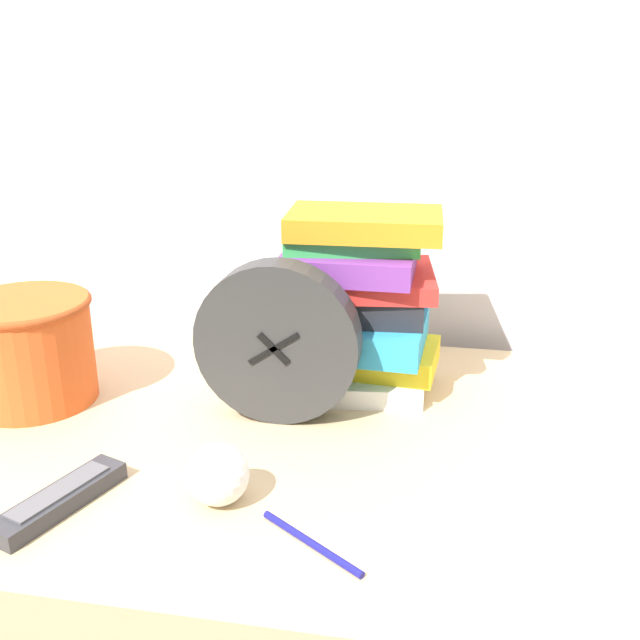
# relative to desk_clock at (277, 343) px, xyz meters

# --- Properties ---
(wall_back) EXTENTS (6.00, 0.04, 2.40)m
(wall_back) POSITION_rel_desk_clock_xyz_m (-0.01, 0.36, 0.37)
(wall_back) COLOR silver
(wall_back) RESTS_ON ground_plane
(desk_clock) EXTENTS (0.22, 0.05, 0.22)m
(desk_clock) POSITION_rel_desk_clock_xyz_m (0.00, 0.00, 0.00)
(desk_clock) COLOR #333333
(desk_clock) RESTS_ON desk
(book_stack) EXTENTS (0.25, 0.21, 0.26)m
(book_stack) POSITION_rel_desk_clock_xyz_m (0.08, 0.13, 0.02)
(book_stack) COLOR white
(book_stack) RESTS_ON desk
(basket) EXTENTS (0.18, 0.18, 0.15)m
(basket) POSITION_rel_desk_clock_xyz_m (-0.36, -0.01, -0.03)
(basket) COLOR #E05623
(basket) RESTS_ON desk
(tv_remote) EXTENTS (0.09, 0.17, 0.02)m
(tv_remote) POSITION_rel_desk_clock_xyz_m (-0.19, -0.25, -0.10)
(tv_remote) COLOR #333338
(tv_remote) RESTS_ON desk
(crumpled_paper_ball) EXTENTS (0.07, 0.07, 0.07)m
(crumpled_paper_ball) POSITION_rel_desk_clock_xyz_m (-0.02, -0.20, -0.07)
(crumpled_paper_ball) COLOR white
(crumpled_paper_ball) RESTS_ON desk
(pen) EXTENTS (0.12, 0.09, 0.01)m
(pen) POSITION_rel_desk_clock_xyz_m (0.10, -0.26, -0.11)
(pen) COLOR navy
(pen) RESTS_ON desk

